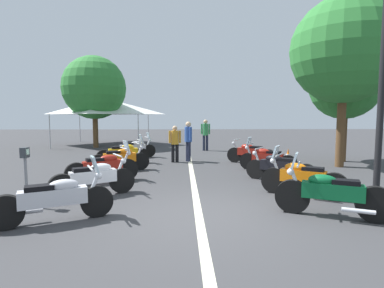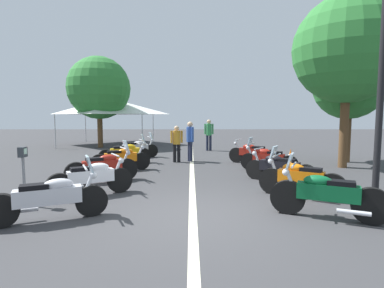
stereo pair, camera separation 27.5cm
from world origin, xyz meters
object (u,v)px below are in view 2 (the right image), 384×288
motorcycle_left_row_2 (103,166)px  motorcycle_left_row_5 (136,148)px  motorcycle_right_row_2 (279,167)px  motorcycle_right_row_4 (253,153)px  parking_meter (23,165)px  motorcycle_left_row_4 (126,153)px  event_tent (110,106)px  motorcycle_right_row_0 (326,194)px  traffic_cone_0 (290,156)px  bystander_2 (190,138)px  roadside_tree_1 (99,88)px  roadside_tree_2 (349,84)px  motorcycle_right_row_3 (268,158)px  motorcycle_left_row_0 (50,197)px  motorcycle_left_row_1 (92,178)px  bystander_1 (177,141)px  roadside_tree_0 (348,50)px  motorcycle_left_row_3 (121,158)px  motorcycle_right_row_1 (300,178)px  bystander_0 (209,132)px  street_lamp_twin_globe (384,37)px

motorcycle_left_row_2 → motorcycle_left_row_5: motorcycle_left_row_2 is taller
motorcycle_left_row_5 → motorcycle_right_row_2: (-5.24, -5.18, -0.01)m
motorcycle_right_row_4 → parking_meter: (-5.75, 6.17, 0.44)m
motorcycle_left_row_4 → event_tent: event_tent is taller
motorcycle_left_row_4 → motorcycle_right_row_0: (-6.69, -5.25, 0.01)m
traffic_cone_0 → bystander_2: bearing=82.6°
roadside_tree_1 → event_tent: size_ratio=0.96×
motorcycle_left_row_4 → roadside_tree_2: (0.45, -9.32, 2.83)m
motorcycle_right_row_3 → roadside_tree_2: roadside_tree_2 is taller
motorcycle_left_row_0 → motorcycle_right_row_3: motorcycle_left_row_0 is taller
bystander_2 → event_tent: event_tent is taller
motorcycle_left_row_1 → bystander_1: (5.46, -1.82, 0.45)m
motorcycle_left_row_4 → motorcycle_right_row_3: size_ratio=1.12×
motorcycle_right_row_4 → parking_meter: parking_meter is taller
event_tent → roadside_tree_2: bearing=-123.5°
roadside_tree_0 → roadside_tree_2: size_ratio=1.34×
motorcycle_right_row_2 → roadside_tree_1: bearing=-13.2°
motorcycle_left_row_2 → traffic_cone_0: (3.54, -6.75, -0.18)m
motorcycle_left_row_2 → bystander_2: size_ratio=1.12×
motorcycle_left_row_2 → motorcycle_left_row_3: (1.85, -0.10, -0.02)m
motorcycle_left_row_4 → motorcycle_right_row_2: size_ratio=1.16×
motorcycle_left_row_1 → motorcycle_left_row_5: motorcycle_left_row_5 is taller
motorcycle_left_row_4 → parking_meter: size_ratio=1.60×
roadside_tree_1 → event_tent: roadside_tree_1 is taller
motorcycle_left_row_0 → motorcycle_right_row_0: (0.13, -5.17, 0.02)m
motorcycle_left_row_1 → motorcycle_left_row_3: size_ratio=0.91×
traffic_cone_0 → roadside_tree_1: bearing=56.6°
motorcycle_right_row_0 → motorcycle_right_row_4: bearing=-64.4°
motorcycle_right_row_2 → roadside_tree_0: roadside_tree_0 is taller
motorcycle_right_row_1 → roadside_tree_0: bearing=-95.1°
motorcycle_left_row_2 → motorcycle_left_row_5: size_ratio=0.95×
motorcycle_left_row_4 → roadside_tree_1: bearing=94.0°
motorcycle_right_row_4 → roadside_tree_0: roadside_tree_0 is taller
motorcycle_left_row_2 → motorcycle_left_row_1: bearing=-112.5°
motorcycle_right_row_2 → bystander_1: 5.09m
motorcycle_right_row_3 → parking_meter: (-4.12, 6.37, 0.44)m
traffic_cone_0 → motorcycle_left_row_3: bearing=104.3°
motorcycle_right_row_4 → traffic_cone_0: (0.15, -1.61, -0.16)m
motorcycle_right_row_4 → roadside_tree_2: 5.02m
motorcycle_left_row_1 → bystander_0: (9.79, -3.45, 0.59)m
motorcycle_right_row_3 → event_tent: size_ratio=0.32×
motorcycle_left_row_4 → roadside_tree_1: size_ratio=0.37×
motorcycle_right_row_0 → event_tent: 17.40m
motorcycle_right_row_1 → motorcycle_left_row_3: bearing=-3.1°
motorcycle_left_row_0 → street_lamp_twin_globe: street_lamp_twin_globe is taller
motorcycle_right_row_2 → parking_meter: bearing=57.7°
street_lamp_twin_globe → bystander_1: bearing=37.4°
roadside_tree_1 → roadside_tree_0: bearing=-123.1°
parking_meter → motorcycle_left_row_1: bearing=36.3°
motorcycle_left_row_0 → motorcycle_right_row_0: bearing=-23.6°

